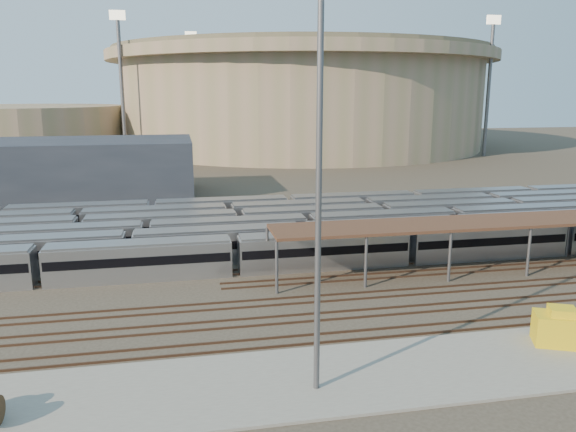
# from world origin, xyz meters

# --- Properties ---
(ground) EXTENTS (420.00, 420.00, 0.00)m
(ground) POSITION_xyz_m (0.00, 0.00, 0.00)
(ground) COLOR #383026
(ground) RESTS_ON ground
(apron) EXTENTS (50.00, 9.00, 0.20)m
(apron) POSITION_xyz_m (-5.00, -15.00, 0.10)
(apron) COLOR gray
(apron) RESTS_ON ground
(subway_trains) EXTENTS (129.89, 23.90, 3.60)m
(subway_trains) POSITION_xyz_m (0.18, 18.50, 1.80)
(subway_trains) COLOR #A6A6AB
(subway_trains) RESTS_ON ground
(inspection_shed) EXTENTS (60.30, 6.00, 5.30)m
(inspection_shed) POSITION_xyz_m (22.00, 4.00, 4.98)
(inspection_shed) COLOR #55565A
(inspection_shed) RESTS_ON ground
(empty_tracks) EXTENTS (170.00, 9.62, 0.18)m
(empty_tracks) POSITION_xyz_m (0.00, -5.00, 0.09)
(empty_tracks) COLOR #4C3323
(empty_tracks) RESTS_ON ground
(stadium) EXTENTS (124.00, 124.00, 32.50)m
(stadium) POSITION_xyz_m (25.00, 140.00, 16.47)
(stadium) COLOR gray
(stadium) RESTS_ON ground
(secondary_arena) EXTENTS (56.00, 56.00, 14.00)m
(secondary_arena) POSITION_xyz_m (-60.00, 130.00, 7.00)
(secondary_arena) COLOR gray
(secondary_arena) RESTS_ON ground
(service_building) EXTENTS (42.00, 20.00, 10.00)m
(service_building) POSITION_xyz_m (-35.00, 55.00, 5.00)
(service_building) COLOR #1E232D
(service_building) RESTS_ON ground
(floodlight_0) EXTENTS (4.00, 1.00, 38.40)m
(floodlight_0) POSITION_xyz_m (-30.00, 110.00, 20.65)
(floodlight_0) COLOR #55565A
(floodlight_0) RESTS_ON ground
(floodlight_2) EXTENTS (4.00, 1.00, 38.40)m
(floodlight_2) POSITION_xyz_m (70.00, 100.00, 20.65)
(floodlight_2) COLOR #55565A
(floodlight_2) RESTS_ON ground
(floodlight_3) EXTENTS (4.00, 1.00, 38.40)m
(floodlight_3) POSITION_xyz_m (-10.00, 160.00, 20.65)
(floodlight_3) COLOR #55565A
(floodlight_3) RESTS_ON ground
(yard_light_pole) EXTENTS (0.81, 0.36, 23.15)m
(yard_light_pole) POSITION_xyz_m (-8.60, -16.16, 11.86)
(yard_light_pole) COLOR #55565A
(yard_light_pole) RESTS_ON apron
(yellow_equipment) EXTENTS (4.22, 3.52, 2.26)m
(yellow_equipment) POSITION_xyz_m (10.35, -13.60, 1.33)
(yellow_equipment) COLOR gold
(yellow_equipment) RESTS_ON apron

